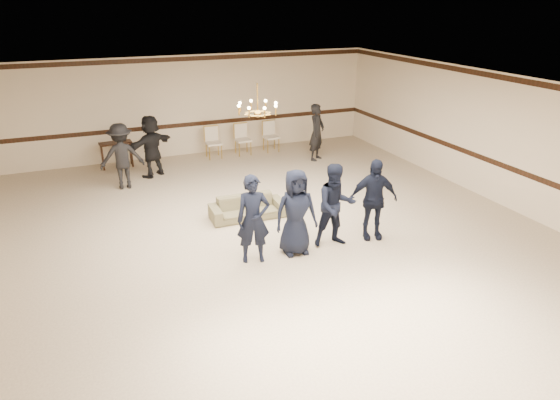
{
  "coord_description": "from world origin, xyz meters",
  "views": [
    {
      "loc": [
        -3.63,
        -9.02,
        4.88
      ],
      "look_at": [
        -0.1,
        -0.5,
        1.13
      ],
      "focal_mm": 32.14,
      "sensor_mm": 36.0,
      "label": 1
    }
  ],
  "objects": [
    {
      "name": "adult_right",
      "position": [
        3.37,
        4.84,
        0.9
      ],
      "size": [
        0.78,
        0.74,
        1.79
      ],
      "primitive_type": "imported",
      "rotation": [
        0.0,
        0.0,
        0.67
      ],
      "color": "black",
      "rests_on": "floor"
    },
    {
      "name": "crown_molding",
      "position": [
        0.0,
        6.99,
        3.08
      ],
      "size": [
        12.0,
        0.02,
        0.14
      ],
      "primitive_type": "cube",
      "color": "black",
      "rests_on": "wall_back"
    },
    {
      "name": "banquet_chair_right",
      "position": [
        2.37,
        6.26,
        0.5
      ],
      "size": [
        0.52,
        0.52,
        1.0
      ],
      "primitive_type": null,
      "rotation": [
        0.0,
        0.0,
        0.07
      ],
      "color": "#EEE0C8",
      "rests_on": "floor"
    },
    {
      "name": "chandelier",
      "position": [
        0.0,
        1.0,
        2.88
      ],
      "size": [
        0.94,
        0.94,
        0.89
      ],
      "primitive_type": null,
      "color": "#BF913D",
      "rests_on": "ceiling"
    },
    {
      "name": "boy_b",
      "position": [
        0.16,
        -0.68,
        0.89
      ],
      "size": [
        0.91,
        0.63,
        1.78
      ],
      "primitive_type": "imported",
      "rotation": [
        0.0,
        0.0,
        -0.07
      ],
      "color": "black",
      "rests_on": "floor"
    },
    {
      "name": "boy_c",
      "position": [
        1.06,
        -0.68,
        0.89
      ],
      "size": [
        0.95,
        0.79,
        1.78
      ],
      "primitive_type": "imported",
      "rotation": [
        0.0,
        0.0,
        -0.14
      ],
      "color": "black",
      "rests_on": "floor"
    },
    {
      "name": "settee",
      "position": [
        -0.18,
        1.34,
        0.26
      ],
      "size": [
        1.79,
        0.75,
        0.52
      ],
      "primitive_type": "imported",
      "rotation": [
        0.0,
        0.0,
        -0.03
      ],
      "color": "#6B6847",
      "rests_on": "floor"
    },
    {
      "name": "console_table",
      "position": [
        -2.63,
        6.46,
        0.4
      ],
      "size": [
        0.97,
        0.47,
        0.8
      ],
      "primitive_type": "cube",
      "rotation": [
        0.0,
        0.0,
        0.08
      ],
      "color": "#341D11",
      "rests_on": "floor"
    },
    {
      "name": "adult_left",
      "position": [
        -2.63,
        4.54,
        0.9
      ],
      "size": [
        1.16,
        0.67,
        1.79
      ],
      "primitive_type": "imported",
      "rotation": [
        0.0,
        0.0,
        3.13
      ],
      "color": "black",
      "rests_on": "floor"
    },
    {
      "name": "boy_a",
      "position": [
        -0.74,
        -0.68,
        0.89
      ],
      "size": [
        0.73,
        0.56,
        1.78
      ],
      "primitive_type": "imported",
      "rotation": [
        0.0,
        0.0,
        -0.23
      ],
      "color": "black",
      "rests_on": "floor"
    },
    {
      "name": "adult_mid",
      "position": [
        -1.73,
        5.24,
        0.9
      ],
      "size": [
        1.7,
        1.31,
        1.79
      ],
      "primitive_type": "imported",
      "rotation": [
        0.0,
        0.0,
        3.68
      ],
      "color": "black",
      "rests_on": "floor"
    },
    {
      "name": "banquet_chair_mid",
      "position": [
        1.37,
        6.26,
        0.5
      ],
      "size": [
        0.51,
        0.51,
        1.0
      ],
      "primitive_type": null,
      "rotation": [
        0.0,
        0.0,
        0.06
      ],
      "color": "#EEE0C8",
      "rests_on": "floor"
    },
    {
      "name": "banquet_chair_left",
      "position": [
        0.37,
        6.26,
        0.5
      ],
      "size": [
        0.49,
        0.49,
        1.0
      ],
      "primitive_type": null,
      "rotation": [
        0.0,
        0.0,
        -0.01
      ],
      "color": "#EEE0C8",
      "rests_on": "floor"
    },
    {
      "name": "room",
      "position": [
        0.0,
        0.0,
        1.6
      ],
      "size": [
        12.01,
        14.01,
        3.21
      ],
      "color": "beige",
      "rests_on": "ground"
    },
    {
      "name": "boy_d",
      "position": [
        1.96,
        -0.68,
        0.89
      ],
      "size": [
        1.12,
        0.7,
        1.78
      ],
      "primitive_type": "imported",
      "rotation": [
        0.0,
        0.0,
        -0.28
      ],
      "color": "black",
      "rests_on": "floor"
    },
    {
      "name": "chair_rail",
      "position": [
        0.0,
        6.99,
        1.0
      ],
      "size": [
        12.0,
        0.02,
        0.14
      ],
      "primitive_type": "cube",
      "color": "black",
      "rests_on": "wall_back"
    }
  ]
}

